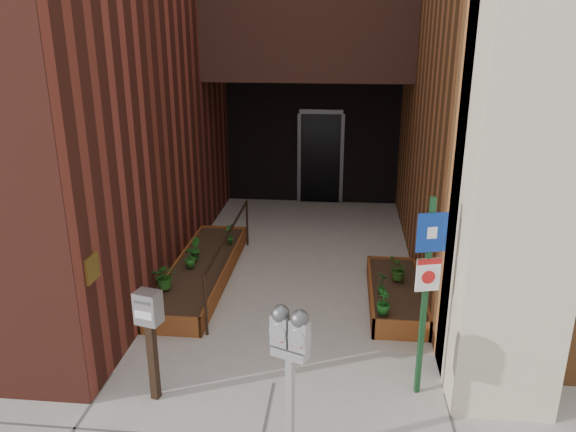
# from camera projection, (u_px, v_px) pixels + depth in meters

# --- Properties ---
(ground) EXTENTS (80.00, 80.00, 0.00)m
(ground) POSITION_uv_depth(u_px,v_px,m) (274.00, 383.00, 6.69)
(ground) COLOR #9E9991
(ground) RESTS_ON ground
(planter_left) EXTENTS (0.90, 3.60, 0.30)m
(planter_left) POSITION_uv_depth(u_px,v_px,m) (202.00, 272.00, 9.33)
(planter_left) COLOR brown
(planter_left) RESTS_ON ground
(planter_right) EXTENTS (0.80, 2.20, 0.30)m
(planter_right) POSITION_uv_depth(u_px,v_px,m) (395.00, 295.00, 8.56)
(planter_right) COLOR brown
(planter_right) RESTS_ON ground
(handrail) EXTENTS (0.04, 3.34, 0.90)m
(handrail) POSITION_uv_depth(u_px,v_px,m) (229.00, 240.00, 9.04)
(handrail) COLOR black
(handrail) RESTS_ON ground
(parking_meter) EXTENTS (0.38, 0.26, 1.65)m
(parking_meter) POSITION_uv_depth(u_px,v_px,m) (290.00, 344.00, 5.15)
(parking_meter) COLOR #A7A8AA
(parking_meter) RESTS_ON ground
(sign_post) EXTENTS (0.32, 0.12, 2.37)m
(sign_post) POSITION_uv_depth(u_px,v_px,m) (427.00, 278.00, 6.05)
(sign_post) COLOR #163E20
(sign_post) RESTS_ON ground
(payment_dropbox) EXTENTS (0.31, 0.26, 1.34)m
(payment_dropbox) POSITION_uv_depth(u_px,v_px,m) (150.00, 323.00, 6.12)
(payment_dropbox) COLOR black
(payment_dropbox) RESTS_ON ground
(shrub_left_a) EXTENTS (0.44, 0.44, 0.41)m
(shrub_left_a) POSITION_uv_depth(u_px,v_px,m) (165.00, 276.00, 8.35)
(shrub_left_a) COLOR #25611B
(shrub_left_a) RESTS_ON planter_left
(shrub_left_b) EXTENTS (0.27, 0.27, 0.37)m
(shrub_left_b) POSITION_uv_depth(u_px,v_px,m) (195.00, 249.00, 9.39)
(shrub_left_b) COLOR #1E631C
(shrub_left_b) RESTS_ON planter_left
(shrub_left_c) EXTENTS (0.26, 0.26, 0.33)m
(shrub_left_c) POSITION_uv_depth(u_px,v_px,m) (190.00, 257.00, 9.11)
(shrub_left_c) COLOR #1F5D1A
(shrub_left_c) RESTS_ON planter_left
(shrub_left_d) EXTENTS (0.26, 0.26, 0.35)m
(shrub_left_d) POSITION_uv_depth(u_px,v_px,m) (230.00, 234.00, 10.08)
(shrub_left_d) COLOR #195719
(shrub_left_d) RESTS_ON planter_left
(shrub_right_a) EXTENTS (0.27, 0.27, 0.35)m
(shrub_right_a) POSITION_uv_depth(u_px,v_px,m) (384.00, 302.00, 7.63)
(shrub_right_a) COLOR #18561A
(shrub_right_a) RESTS_ON planter_right
(shrub_right_b) EXTENTS (0.27, 0.27, 0.36)m
(shrub_right_b) POSITION_uv_depth(u_px,v_px,m) (382.00, 283.00, 8.17)
(shrub_right_b) COLOR #175117
(shrub_right_b) RESTS_ON planter_right
(shrub_right_c) EXTENTS (0.45, 0.45, 0.36)m
(shrub_right_c) POSITION_uv_depth(u_px,v_px,m) (398.00, 269.00, 8.62)
(shrub_right_c) COLOR #295A19
(shrub_right_c) RESTS_ON planter_right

